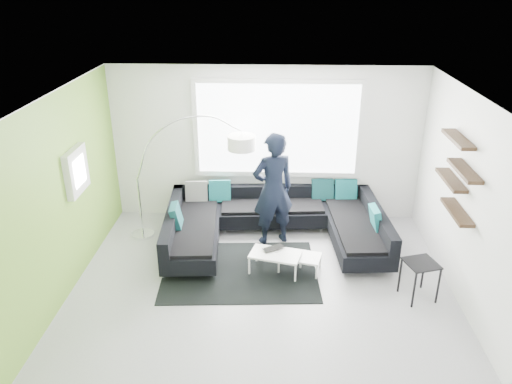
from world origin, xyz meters
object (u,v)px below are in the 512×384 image
(arc_lamp, at_px, (137,179))
(sectional_sofa, at_px, (275,226))
(laptop, at_px, (275,250))
(coffee_table, at_px, (287,262))
(person, at_px, (273,189))
(side_table, at_px, (419,280))

(arc_lamp, bearing_deg, sectional_sofa, -6.34)
(laptop, bearing_deg, coffee_table, -51.28)
(coffee_table, height_order, person, person)
(sectional_sofa, xyz_separation_m, side_table, (2.02, -1.42, -0.05))
(coffee_table, relative_size, side_table, 1.70)
(person, bearing_deg, sectional_sofa, 87.54)
(person, bearing_deg, arc_lamp, -25.11)
(sectional_sofa, bearing_deg, side_table, -39.26)
(arc_lamp, xyz_separation_m, laptop, (2.31, -0.97, -0.74))
(person, bearing_deg, coffee_table, 82.36)
(arc_lamp, xyz_separation_m, side_table, (4.32, -1.63, -0.79))
(arc_lamp, bearing_deg, laptop, -23.66)
(sectional_sofa, xyz_separation_m, arc_lamp, (-2.30, 0.22, 0.73))
(person, relative_size, laptop, 4.80)
(side_table, distance_m, person, 2.65)
(sectional_sofa, distance_m, arc_lamp, 2.42)
(coffee_table, bearing_deg, arc_lamp, 171.68)
(arc_lamp, distance_m, laptop, 2.61)
(sectional_sofa, distance_m, coffee_table, 0.86)
(coffee_table, relative_size, person, 0.50)
(arc_lamp, height_order, laptop, arc_lamp)
(sectional_sofa, relative_size, side_table, 6.48)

